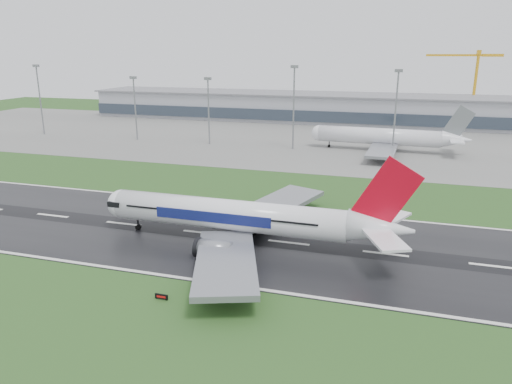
% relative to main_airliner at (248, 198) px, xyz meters
% --- Properties ---
extents(ground, '(520.00, 520.00, 0.00)m').
position_rel_main_airliner_xyz_m(ground, '(-31.81, 2.51, -9.93)').
color(ground, '#21471A').
rests_on(ground, ground).
extents(runway, '(400.00, 45.00, 0.10)m').
position_rel_main_airliner_xyz_m(runway, '(-31.81, 2.51, -9.88)').
color(runway, black).
rests_on(runway, ground).
extents(apron, '(400.00, 130.00, 0.08)m').
position_rel_main_airliner_xyz_m(apron, '(-31.81, 127.51, -9.89)').
color(apron, slate).
rests_on(apron, ground).
extents(terminal, '(240.00, 36.00, 15.00)m').
position_rel_main_airliner_xyz_m(terminal, '(-31.81, 187.51, -2.43)').
color(terminal, '#93949D').
rests_on(terminal, ground).
extents(main_airliner, '(66.67, 63.51, 19.66)m').
position_rel_main_airliner_xyz_m(main_airliner, '(0.00, 0.00, 0.00)').
color(main_airliner, white).
rests_on(main_airliner, runway).
extents(parked_airliner, '(66.11, 61.89, 18.69)m').
position_rel_main_airliner_xyz_m(parked_airliner, '(22.81, 109.38, -0.50)').
color(parked_airliner, silver).
rests_on(parked_airliner, apron).
extents(tower_crane, '(39.91, 8.54, 39.93)m').
position_rel_main_airliner_xyz_m(tower_crane, '(65.42, 202.51, 10.04)').
color(tower_crane, gold).
rests_on(tower_crane, ground).
extents(runway_sign, '(2.29, 0.84, 1.04)m').
position_rel_main_airliner_xyz_m(runway_sign, '(-6.20, -27.32, -9.41)').
color(runway_sign, black).
rests_on(runway_sign, ground).
extents(floodmast_0, '(0.64, 0.64, 31.87)m').
position_rel_main_airliner_xyz_m(floodmast_0, '(-137.79, 102.51, 6.01)').
color(floodmast_0, gray).
rests_on(floodmast_0, ground).
extents(floodmast_1, '(0.64, 0.64, 27.22)m').
position_rel_main_airliner_xyz_m(floodmast_1, '(-86.55, 102.51, 3.68)').
color(floodmast_1, gray).
rests_on(floodmast_1, ground).
extents(floodmast_2, '(0.64, 0.64, 27.37)m').
position_rel_main_airliner_xyz_m(floodmast_2, '(-50.95, 102.51, 3.76)').
color(floodmast_2, gray).
rests_on(floodmast_2, ground).
extents(floodmast_3, '(0.64, 0.64, 32.59)m').
position_rel_main_airliner_xyz_m(floodmast_3, '(-13.66, 102.51, 6.36)').
color(floodmast_3, gray).
rests_on(floodmast_3, ground).
extents(floodmast_4, '(0.64, 0.64, 31.49)m').
position_rel_main_airliner_xyz_m(floodmast_4, '(26.27, 102.51, 5.82)').
color(floodmast_4, gray).
rests_on(floodmast_4, ground).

